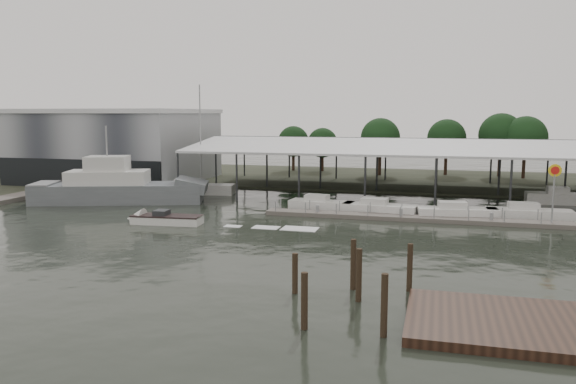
% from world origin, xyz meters
% --- Properties ---
extents(ground, '(200.00, 200.00, 0.00)m').
position_xyz_m(ground, '(0.00, 0.00, 0.00)').
color(ground, black).
rests_on(ground, ground).
extents(land_strip_far, '(140.00, 30.00, 0.30)m').
position_xyz_m(land_strip_far, '(0.00, 42.00, 0.10)').
color(land_strip_far, '#3C4030').
rests_on(land_strip_far, ground).
extents(land_strip_west, '(20.00, 40.00, 0.30)m').
position_xyz_m(land_strip_west, '(-40.00, 30.00, 0.10)').
color(land_strip_west, '#3C4030').
rests_on(land_strip_west, ground).
extents(storage_warehouse, '(24.50, 20.50, 10.50)m').
position_xyz_m(storage_warehouse, '(-28.00, 29.94, 5.29)').
color(storage_warehouse, '#95999F').
rests_on(storage_warehouse, ground).
extents(covered_boat_shed, '(58.24, 24.00, 6.96)m').
position_xyz_m(covered_boat_shed, '(17.00, 28.00, 6.13)').
color(covered_boat_shed, silver).
rests_on(covered_boat_shed, ground).
extents(trawler_dock, '(3.00, 18.00, 0.50)m').
position_xyz_m(trawler_dock, '(-30.00, 14.00, 0.25)').
color(trawler_dock, '#605B54').
rests_on(trawler_dock, ground).
extents(floating_dock, '(28.00, 2.00, 1.40)m').
position_xyz_m(floating_dock, '(15.00, 10.00, 0.20)').
color(floating_dock, '#605B54').
rests_on(floating_dock, ground).
extents(shell_fuel_sign, '(1.10, 0.18, 5.55)m').
position_xyz_m(shell_fuel_sign, '(27.00, 9.99, 3.93)').
color(shell_fuel_sign, gray).
rests_on(shell_fuel_sign, ground).
extents(grey_trawler, '(19.67, 10.60, 8.84)m').
position_xyz_m(grey_trawler, '(-17.14, 12.37, 1.58)').
color(grey_trawler, slate).
rests_on(grey_trawler, ground).
extents(white_sailboat, '(9.25, 3.96, 13.53)m').
position_xyz_m(white_sailboat, '(-11.62, 20.80, 0.66)').
color(white_sailboat, white).
rests_on(white_sailboat, ground).
extents(speedboat_underway, '(18.03, 3.50, 2.00)m').
position_xyz_m(speedboat_underway, '(-6.85, 2.40, 0.39)').
color(speedboat_underway, white).
rests_on(speedboat_underway, ground).
extents(moored_cruiser_0, '(6.79, 2.90, 1.70)m').
position_xyz_m(moored_cruiser_0, '(5.74, 12.86, 0.61)').
color(moored_cruiser_0, white).
rests_on(moored_cruiser_0, ground).
extents(moored_cruiser_1, '(7.38, 3.04, 1.70)m').
position_xyz_m(moored_cruiser_1, '(11.69, 12.14, 0.61)').
color(moored_cruiser_1, white).
rests_on(moored_cruiser_1, ground).
extents(moored_cruiser_2, '(7.60, 3.21, 1.70)m').
position_xyz_m(moored_cruiser_2, '(19.05, 11.82, 0.61)').
color(moored_cruiser_2, white).
rests_on(moored_cruiser_2, ground).
extents(moored_cruiser_3, '(7.69, 2.41, 1.70)m').
position_xyz_m(moored_cruiser_3, '(25.47, 12.84, 0.61)').
color(moored_cruiser_3, white).
rests_on(moored_cruiser_3, ground).
extents(mooring_pilings, '(6.42, 7.34, 3.51)m').
position_xyz_m(mooring_pilings, '(13.18, -14.77, 1.07)').
color(mooring_pilings, '#38281C').
rests_on(mooring_pilings, ground).
extents(horizon_tree_line, '(68.82, 9.60, 9.95)m').
position_xyz_m(horizon_tree_line, '(26.05, 47.93, 5.95)').
color(horizon_tree_line, black).
rests_on(horizon_tree_line, ground).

